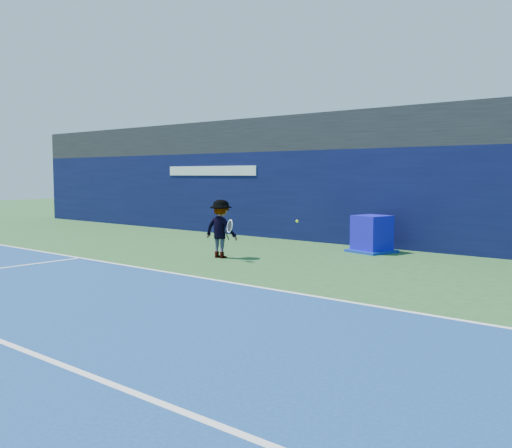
# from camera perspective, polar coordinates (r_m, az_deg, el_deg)

# --- Properties ---
(ground) EXTENTS (80.00, 80.00, 0.00)m
(ground) POSITION_cam_1_polar(r_m,az_deg,el_deg) (10.08, -15.89, -7.92)
(ground) COLOR #2A5A28
(ground) RESTS_ON ground
(baseline) EXTENTS (24.00, 0.10, 0.01)m
(baseline) POSITION_cam_1_polar(r_m,az_deg,el_deg) (11.98, -3.91, -5.64)
(baseline) COLOR white
(baseline) RESTS_ON ground
(stadium_band) EXTENTS (36.00, 3.00, 1.20)m
(stadium_band) POSITION_cam_1_polar(r_m,az_deg,el_deg) (18.91, 14.33, 9.03)
(stadium_band) COLOR black
(stadium_band) RESTS_ON back_wall_assembly
(back_wall_assembly) EXTENTS (36.00, 1.03, 3.00)m
(back_wall_assembly) POSITION_cam_1_polar(r_m,az_deg,el_deg) (17.98, 12.81, 2.59)
(back_wall_assembly) COLOR #090D33
(back_wall_assembly) RESTS_ON ground
(equipment_cart) EXTENTS (1.32, 1.32, 1.05)m
(equipment_cart) POSITION_cam_1_polar(r_m,az_deg,el_deg) (16.57, 11.50, -1.13)
(equipment_cart) COLOR #140DBE
(equipment_cart) RESTS_ON ground
(tennis_player) EXTENTS (1.25, 0.71, 1.55)m
(tennis_player) POSITION_cam_1_polar(r_m,az_deg,el_deg) (15.16, -3.53, -0.48)
(tennis_player) COLOR silver
(tennis_player) RESTS_ON ground
(tennis_ball) EXTENTS (0.07, 0.07, 0.07)m
(tennis_ball) POSITION_cam_1_polar(r_m,az_deg,el_deg) (14.03, 4.13, 0.28)
(tennis_ball) COLOR #A9D117
(tennis_ball) RESTS_ON ground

